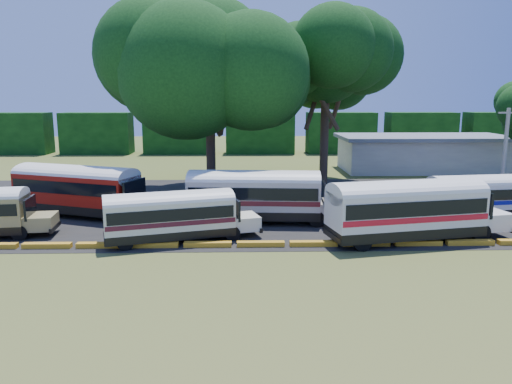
{
  "coord_description": "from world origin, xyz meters",
  "views": [
    {
      "loc": [
        -2.44,
        -26.15,
        8.41
      ],
      "look_at": [
        -1.64,
        6.0,
        2.2
      ],
      "focal_mm": 35.0,
      "sensor_mm": 36.0,
      "label": 1
    }
  ],
  "objects_px": {
    "bus_cream_west": "(173,213)",
    "bus_white_red": "(410,207)",
    "tree_west": "(209,60)",
    "bus_red": "(79,187)"
  },
  "relations": [
    {
      "from": "bus_cream_west",
      "to": "bus_white_red",
      "type": "relative_size",
      "value": 0.82
    },
    {
      "from": "tree_west",
      "to": "bus_white_red",
      "type": "bearing_deg",
      "value": -50.58
    },
    {
      "from": "bus_red",
      "to": "bus_cream_west",
      "type": "xyz_separation_m",
      "value": [
        7.46,
        -6.47,
        -0.39
      ]
    },
    {
      "from": "bus_red",
      "to": "bus_cream_west",
      "type": "height_order",
      "value": "bus_red"
    },
    {
      "from": "bus_cream_west",
      "to": "bus_white_red",
      "type": "bearing_deg",
      "value": -17.56
    },
    {
      "from": "bus_red",
      "to": "tree_west",
      "type": "relative_size",
      "value": 0.68
    },
    {
      "from": "bus_red",
      "to": "bus_cream_west",
      "type": "distance_m",
      "value": 9.88
    },
    {
      "from": "bus_red",
      "to": "bus_cream_west",
      "type": "bearing_deg",
      "value": -19.74
    },
    {
      "from": "bus_white_red",
      "to": "bus_red",
      "type": "bearing_deg",
      "value": 150.79
    },
    {
      "from": "bus_red",
      "to": "bus_white_red",
      "type": "xyz_separation_m",
      "value": [
        21.23,
        -6.77,
        -0.02
      ]
    }
  ]
}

